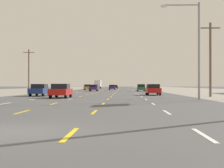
{
  "coord_description": "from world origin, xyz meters",
  "views": [
    {
      "loc": [
        3.15,
        -9.5,
        1.3
      ],
      "look_at": [
        0.65,
        66.91,
        1.59
      ],
      "focal_mm": 54.9,
      "sensor_mm": 36.0,
      "label": 1
    }
  ],
  "objects_px": {
    "sedan_inner_left_nearest": "(61,91)",
    "sedan_far_left_near": "(40,90)",
    "sedan_inner_left_far": "(94,88)",
    "sedan_center_turn_farthest": "(112,87)",
    "sedan_center_turn_distant_a": "(115,87)",
    "box_truck_far_left_distant_b": "(98,84)",
    "hatchback_far_left_farther": "(87,87)",
    "sedan_far_right_mid": "(153,89)",
    "streetlight_right_row_0": "(195,43)",
    "hatchback_far_right_midfar": "(141,88)"
  },
  "relations": [
    {
      "from": "sedan_inner_left_nearest",
      "to": "sedan_far_left_near",
      "type": "xyz_separation_m",
      "value": [
        -3.66,
        5.92,
        0.0
      ]
    },
    {
      "from": "sedan_inner_left_far",
      "to": "sedan_center_turn_farthest",
      "type": "height_order",
      "value": "same"
    },
    {
      "from": "sedan_center_turn_distant_a",
      "to": "box_truck_far_left_distant_b",
      "type": "relative_size",
      "value": 0.63
    },
    {
      "from": "hatchback_far_left_farther",
      "to": "sedan_center_turn_distant_a",
      "type": "xyz_separation_m",
      "value": [
        6.96,
        36.88,
        -0.03
      ]
    },
    {
      "from": "sedan_inner_left_nearest",
      "to": "box_truck_far_left_distant_b",
      "type": "bearing_deg",
      "value": 92.0
    },
    {
      "from": "sedan_inner_left_far",
      "to": "hatchback_far_left_farther",
      "type": "bearing_deg",
      "value": 100.42
    },
    {
      "from": "sedan_inner_left_far",
      "to": "sedan_center_turn_farthest",
      "type": "relative_size",
      "value": 1.0
    },
    {
      "from": "sedan_far_right_mid",
      "to": "streetlight_right_row_0",
      "type": "bearing_deg",
      "value": -78.83
    },
    {
      "from": "hatchback_far_right_midfar",
      "to": "streetlight_right_row_0",
      "type": "distance_m",
      "value": 43.06
    },
    {
      "from": "sedan_inner_left_nearest",
      "to": "sedan_center_turn_distant_a",
      "type": "relative_size",
      "value": 1.0
    },
    {
      "from": "sedan_inner_left_nearest",
      "to": "hatchback_far_right_midfar",
      "type": "height_order",
      "value": "hatchback_far_right_midfar"
    },
    {
      "from": "sedan_far_left_near",
      "to": "sedan_center_turn_farthest",
      "type": "relative_size",
      "value": 1.0
    },
    {
      "from": "hatchback_far_right_midfar",
      "to": "box_truck_far_left_distant_b",
      "type": "height_order",
      "value": "box_truck_far_left_distant_b"
    },
    {
      "from": "hatchback_far_right_midfar",
      "to": "hatchback_far_left_farther",
      "type": "height_order",
      "value": "same"
    },
    {
      "from": "sedan_far_right_mid",
      "to": "sedan_inner_left_far",
      "type": "height_order",
      "value": "same"
    },
    {
      "from": "hatchback_far_right_midfar",
      "to": "hatchback_far_left_farther",
      "type": "relative_size",
      "value": 1.0
    },
    {
      "from": "sedan_far_left_near",
      "to": "sedan_inner_left_far",
      "type": "height_order",
      "value": "same"
    },
    {
      "from": "sedan_far_left_near",
      "to": "hatchback_far_left_farther",
      "type": "bearing_deg",
      "value": 89.82
    },
    {
      "from": "sedan_far_left_near",
      "to": "sedan_far_right_mid",
      "type": "height_order",
      "value": "same"
    },
    {
      "from": "hatchback_far_left_farther",
      "to": "streetlight_right_row_0",
      "type": "distance_m",
      "value": 65.18
    },
    {
      "from": "sedan_far_left_near",
      "to": "hatchback_far_left_farther",
      "type": "relative_size",
      "value": 1.15
    },
    {
      "from": "hatchback_far_right_midfar",
      "to": "box_truck_far_left_distant_b",
      "type": "relative_size",
      "value": 0.54
    },
    {
      "from": "hatchback_far_right_midfar",
      "to": "sedan_inner_left_far",
      "type": "bearing_deg",
      "value": 169.68
    },
    {
      "from": "sedan_inner_left_nearest",
      "to": "sedan_far_right_mid",
      "type": "relative_size",
      "value": 1.0
    },
    {
      "from": "sedan_center_turn_distant_a",
      "to": "hatchback_far_left_farther",
      "type": "bearing_deg",
      "value": -100.69
    },
    {
      "from": "hatchback_far_right_midfar",
      "to": "sedan_center_turn_distant_a",
      "type": "distance_m",
      "value": 57.42
    },
    {
      "from": "sedan_center_turn_distant_a",
      "to": "streetlight_right_row_0",
      "type": "bearing_deg",
      "value": -84.48
    },
    {
      "from": "sedan_center_turn_farthest",
      "to": "streetlight_right_row_0",
      "type": "relative_size",
      "value": 0.5
    },
    {
      "from": "box_truck_far_left_distant_b",
      "to": "streetlight_right_row_0",
      "type": "height_order",
      "value": "streetlight_right_row_0"
    },
    {
      "from": "sedan_far_right_mid",
      "to": "sedan_center_turn_distant_a",
      "type": "distance_m",
      "value": 86.37
    },
    {
      "from": "sedan_center_turn_farthest",
      "to": "box_truck_far_left_distant_b",
      "type": "xyz_separation_m",
      "value": [
        -6.87,
        38.98,
        1.08
      ]
    },
    {
      "from": "streetlight_right_row_0",
      "to": "hatchback_far_right_midfar",
      "type": "bearing_deg",
      "value": 93.71
    },
    {
      "from": "sedan_far_right_mid",
      "to": "hatchback_far_right_midfar",
      "type": "bearing_deg",
      "value": 90.15
    },
    {
      "from": "streetlight_right_row_0",
      "to": "sedan_center_turn_distant_a",
      "type": "bearing_deg",
      "value": 95.52
    },
    {
      "from": "sedan_inner_left_far",
      "to": "sedan_far_left_near",
      "type": "bearing_deg",
      "value": -95.7
    },
    {
      "from": "sedan_far_right_mid",
      "to": "sedan_center_turn_farthest",
      "type": "relative_size",
      "value": 1.0
    },
    {
      "from": "hatchback_far_right_midfar",
      "to": "sedan_center_turn_distant_a",
      "type": "xyz_separation_m",
      "value": [
        -6.87,
        57.01,
        -0.03
      ]
    },
    {
      "from": "hatchback_far_left_farther",
      "to": "streetlight_right_row_0",
      "type": "height_order",
      "value": "streetlight_right_row_0"
    },
    {
      "from": "hatchback_far_right_midfar",
      "to": "hatchback_far_left_farther",
      "type": "xyz_separation_m",
      "value": [
        -13.83,
        20.13,
        0.0
      ]
    },
    {
      "from": "sedan_far_right_mid",
      "to": "hatchback_far_left_farther",
      "type": "relative_size",
      "value": 1.15
    },
    {
      "from": "box_truck_far_left_distant_b",
      "to": "streetlight_right_row_0",
      "type": "distance_m",
      "value": 103.82
    },
    {
      "from": "hatchback_far_left_farther",
      "to": "sedan_center_turn_distant_a",
      "type": "bearing_deg",
      "value": 79.31
    },
    {
      "from": "sedan_far_left_near",
      "to": "sedan_inner_left_far",
      "type": "relative_size",
      "value": 1.0
    },
    {
      "from": "sedan_far_left_near",
      "to": "box_truck_far_left_distant_b",
      "type": "distance_m",
      "value": 93.01
    },
    {
      "from": "hatchback_far_left_farther",
      "to": "box_truck_far_left_distant_b",
      "type": "bearing_deg",
      "value": 89.95
    },
    {
      "from": "box_truck_far_left_distant_b",
      "to": "streetlight_right_row_0",
      "type": "relative_size",
      "value": 0.8
    },
    {
      "from": "box_truck_far_left_distant_b",
      "to": "streetlight_right_row_0",
      "type": "bearing_deg",
      "value": -80.81
    },
    {
      "from": "hatchback_far_right_midfar",
      "to": "hatchback_far_left_farther",
      "type": "bearing_deg",
      "value": 124.5
    },
    {
      "from": "hatchback_far_left_farther",
      "to": "sedan_center_turn_farthest",
      "type": "xyz_separation_m",
      "value": [
        6.9,
        0.58,
        -0.03
      ]
    },
    {
      "from": "sedan_inner_left_nearest",
      "to": "sedan_center_turn_distant_a",
      "type": "distance_m",
      "value": 96.3
    }
  ]
}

